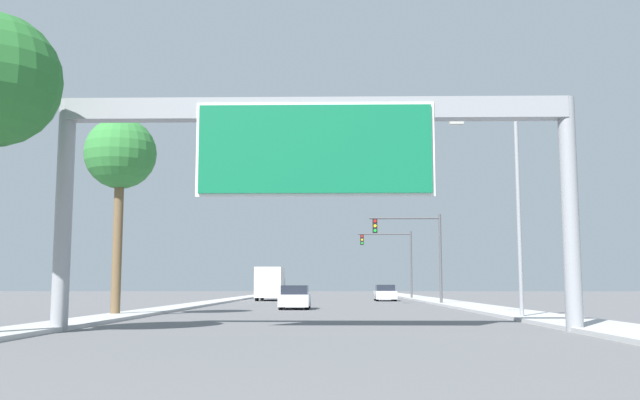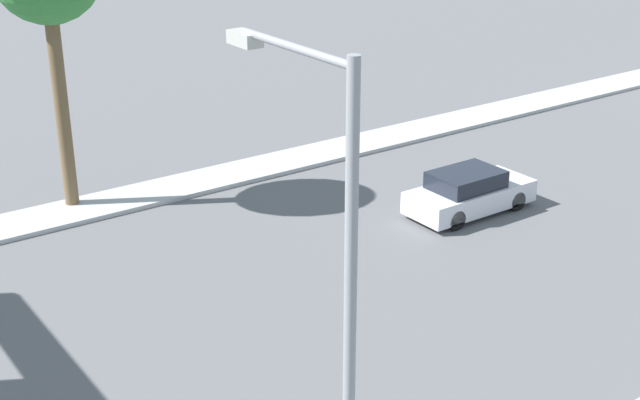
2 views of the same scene
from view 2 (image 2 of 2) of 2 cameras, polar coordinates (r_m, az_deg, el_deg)
name	(u,v)px [view 2 (image 2 of 2)]	position (r m, az deg, el deg)	size (l,w,h in m)	color
car_near_center	(469,193)	(28.97, 9.51, 0.47)	(1.78, 4.33, 1.43)	silver
street_lamp_right	(334,301)	(12.57, 0.89, -6.46)	(2.99, 0.28, 8.82)	gray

